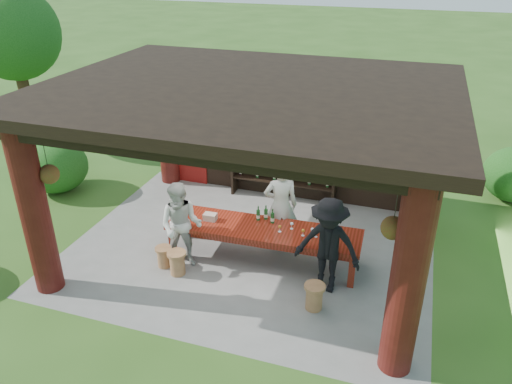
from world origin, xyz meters
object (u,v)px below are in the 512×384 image
(tasting_table, at_px, (264,233))
(napkin_basket, at_px, (210,217))
(host, at_px, (281,206))
(guest_woman, at_px, (181,226))
(wine_shelf, at_px, (284,156))
(guest_man, at_px, (328,246))
(stool_far_left, at_px, (164,256))
(stool_near_left, at_px, (177,262))
(stool_near_right, at_px, (314,296))

(tasting_table, xyz_separation_m, napkin_basket, (-1.13, -0.04, 0.18))
(host, xyz_separation_m, guest_woman, (-1.66, -1.25, -0.08))
(wine_shelf, height_order, guest_man, wine_shelf)
(tasting_table, height_order, napkin_basket, napkin_basket)
(stool_far_left, bearing_deg, stool_near_left, -21.63)
(wine_shelf, xyz_separation_m, host, (0.53, -2.14, -0.20))
(host, xyz_separation_m, napkin_basket, (-1.30, -0.65, -0.14))
(stool_near_right, bearing_deg, guest_woman, 169.20)
(tasting_table, xyz_separation_m, guest_man, (1.38, -0.54, 0.30))
(stool_near_left, bearing_deg, stool_far_left, 158.37)
(stool_near_left, distance_m, guest_woman, 0.72)
(stool_far_left, xyz_separation_m, host, (1.99, 1.45, 0.73))
(tasting_table, relative_size, stool_far_left, 9.01)
(wine_shelf, distance_m, stool_near_right, 4.35)
(guest_man, distance_m, napkin_basket, 2.56)
(napkin_basket, bearing_deg, stool_near_left, -108.50)
(stool_near_left, distance_m, host, 2.38)
(host, distance_m, guest_woman, 2.07)
(stool_near_right, xyz_separation_m, host, (-1.13, 1.78, 0.70))
(host, bearing_deg, stool_far_left, 14.66)
(guest_man, bearing_deg, tasting_table, 163.43)
(guest_woman, height_order, napkin_basket, guest_woman)
(guest_woman, relative_size, napkin_basket, 6.80)
(host, height_order, napkin_basket, host)
(wine_shelf, bearing_deg, stool_far_left, -112.08)
(guest_woman, bearing_deg, tasting_table, 13.59)
(wine_shelf, relative_size, host, 1.37)
(tasting_table, distance_m, stool_far_left, 2.04)
(tasting_table, height_order, guest_man, guest_man)
(stool_near_left, relative_size, host, 0.25)
(stool_near_right, relative_size, guest_man, 0.26)
(tasting_table, xyz_separation_m, guest_woman, (-1.48, -0.63, 0.25))
(wine_shelf, relative_size, stool_near_left, 5.39)
(stool_near_left, relative_size, napkin_basket, 1.88)
(stool_near_right, distance_m, napkin_basket, 2.74)
(stool_far_left, relative_size, guest_woman, 0.25)
(stool_near_left, bearing_deg, stool_near_right, -3.81)
(wine_shelf, distance_m, guest_woman, 3.58)
(wine_shelf, bearing_deg, guest_man, -62.18)
(stool_near_left, bearing_deg, guest_woman, 96.22)
(guest_man, bearing_deg, napkin_basket, 173.51)
(guest_woman, bearing_deg, stool_near_right, -20.39)
(stool_near_right, relative_size, stool_far_left, 1.14)
(stool_near_left, bearing_deg, wine_shelf, 73.78)
(wine_shelf, height_order, host, wine_shelf)
(stool_near_left, distance_m, stool_near_right, 2.75)
(guest_man, bearing_deg, host, 141.13)
(stool_near_left, bearing_deg, napkin_basket, 71.50)
(wine_shelf, bearing_deg, guest_woman, -108.37)
(stool_near_left, height_order, napkin_basket, napkin_basket)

